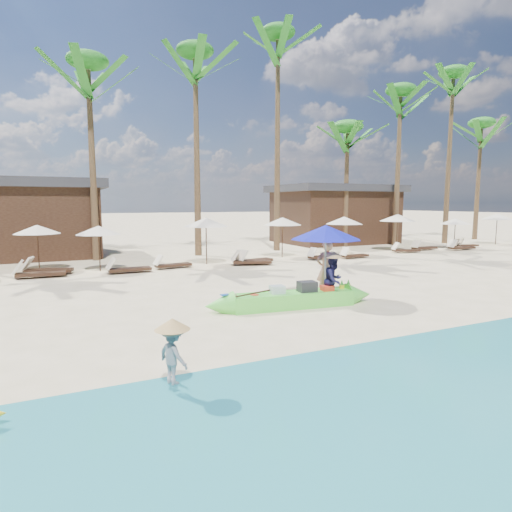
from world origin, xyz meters
name	(u,v)px	position (x,y,z in m)	size (l,w,h in m)	color
ground	(280,319)	(0.00, 0.00, 0.00)	(240.00, 240.00, 0.00)	beige
wet_sand_strip	(432,397)	(0.00, -5.00, 0.00)	(240.00, 4.50, 0.01)	tan
green_canoe	(293,299)	(0.90, 0.94, 0.25)	(5.77, 1.17, 0.73)	#59E345
tourist	(326,269)	(2.49, 1.60, 0.92)	(0.67, 0.44, 1.83)	tan
vendor_green	(334,280)	(2.17, 0.73, 0.74)	(0.72, 0.56, 1.47)	#151437
vendor_yellow	(173,355)	(-3.63, -3.19, 0.65)	(0.60, 0.35, 0.93)	gray
blue_umbrella	(326,232)	(2.29, 1.36, 2.11)	(2.17, 2.17, 2.33)	#99999E
resort_parasol_4	(37,229)	(-5.99, 11.57, 1.84)	(1.99, 1.99, 2.04)	#3B2618
lounger_4_left	(37,273)	(-6.00, 9.52, 0.22)	(1.96, 0.64, 0.66)	#3B2618
lounger_4_right	(45,269)	(-5.73, 10.33, 0.22)	(2.05, 1.09, 0.67)	#3B2618
resort_parasol_5	(98,230)	(-3.54, 10.28, 1.81)	(1.95, 1.95, 2.01)	#3B2618
lounger_5_left	(127,268)	(-2.55, 9.23, 0.21)	(1.87, 0.62, 0.63)	#3B2618
resort_parasol_6	(206,222)	(1.44, 10.39, 2.07)	(2.22, 2.22, 2.29)	#3B2618
lounger_6_left	(171,264)	(-0.50, 9.75, 0.20)	(1.77, 0.71, 0.59)	#3B2618
lounger_6_right	(249,261)	(3.18, 9.14, 0.22)	(2.04, 1.16, 0.66)	#3B2618
resort_parasol_7	(282,221)	(6.13, 11.22, 1.99)	(2.14, 2.14, 2.21)	#3B2618
lounger_7_left	(253,260)	(3.53, 9.46, 0.22)	(1.99, 0.94, 0.65)	#3B2618
lounger_7_right	(321,256)	(7.53, 9.47, 0.20)	(1.76, 0.68, 0.58)	#3B2618
resort_parasol_8	(344,220)	(9.79, 10.54, 2.00)	(2.16, 2.16, 2.22)	#3B2618
lounger_8_left	(353,255)	(9.38, 9.12, 0.19)	(1.66, 0.55, 0.56)	#3B2618
resort_parasol_9	(398,218)	(14.20, 10.99, 2.08)	(2.24, 2.24, 2.30)	#3B2618
lounger_9_left	(404,250)	(13.82, 9.91, 0.19)	(1.73, 1.03, 0.56)	#3B2618
lounger_9_right	(423,247)	(15.90, 10.44, 0.20)	(1.80, 0.56, 0.61)	#3B2618
resort_parasol_10	(455,221)	(18.44, 10.25, 1.81)	(1.95, 1.95, 2.01)	#3B2618
lounger_10_left	(460,247)	(18.13, 9.53, 0.21)	(1.87, 0.80, 0.61)	#3B2618
lounger_10_right	(461,245)	(19.43, 10.54, 0.18)	(1.63, 0.55, 0.55)	#3B2618
resort_parasol_11	(497,217)	(23.68, 11.10, 2.02)	(2.17, 2.17, 2.24)	#3B2618
lounger_11_left	(466,245)	(19.82, 10.47, 0.19)	(1.71, 0.68, 0.57)	#3B2618
palm_3	(89,92)	(-3.36, 14.27, 8.58)	(2.08, 2.08, 10.52)	brown
palm_4	(196,85)	(2.15, 14.01, 9.45)	(2.08, 2.08, 11.70)	brown
palm_5	(278,73)	(7.45, 14.38, 10.82)	(2.08, 2.08, 13.60)	brown
palm_6	(347,142)	(12.84, 14.52, 7.05)	(2.08, 2.08, 8.51)	brown
palm_7	(400,115)	(16.57, 13.68, 8.99)	(2.08, 2.08, 11.08)	brown
palm_8	(452,102)	(21.07, 13.33, 10.18)	(2.08, 2.08, 12.70)	brown
palm_9	(481,140)	(26.21, 14.81, 8.06)	(2.08, 2.08, 9.82)	brown
pavilion_east	(334,213)	(14.00, 17.50, 2.20)	(8.80, 6.60, 4.30)	#3B2618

